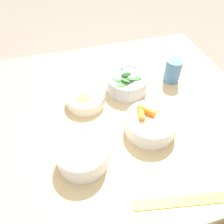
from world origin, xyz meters
TOP-DOWN VIEW (x-y plane):
  - ground_plane at (0.00, 0.00)m, footprint 10.00×10.00m
  - dining_table at (0.00, 0.00)m, footprint 1.17×0.90m
  - bowl_carrots at (-0.14, 0.13)m, footprint 0.17×0.17m
  - bowl_greens at (-0.14, -0.09)m, footprint 0.16×0.16m
  - bowl_beans_hotdog at (0.10, 0.19)m, footprint 0.16×0.16m
  - bowl_cookies at (0.04, -0.06)m, footprint 0.15×0.15m
  - ruler at (-0.14, 0.38)m, footprint 0.27×0.08m
  - cup at (-0.34, -0.10)m, footprint 0.07×0.07m

SIDE VIEW (x-z plane):
  - ground_plane at x=0.00m, z-range 0.00..0.00m
  - dining_table at x=0.00m, z-range 0.26..1.02m
  - ruler at x=-0.14m, z-range 0.76..0.76m
  - bowl_cookies at x=0.04m, z-range 0.76..0.80m
  - bowl_beans_hotdog at x=0.10m, z-range 0.75..0.82m
  - bowl_carrots at x=-0.14m, z-range 0.75..0.83m
  - bowl_greens at x=-0.14m, z-range 0.75..0.83m
  - cup at x=-0.34m, z-range 0.76..0.85m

